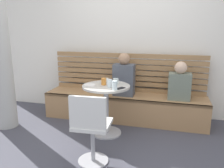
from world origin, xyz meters
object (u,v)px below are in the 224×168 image
(person_child_left, at_px, (180,83))
(cup_espresso_small, at_px, (107,80))
(cafe_table, at_px, (106,100))
(phone_on_table, at_px, (120,88))
(booth_bench, at_px, (124,107))
(white_chair, at_px, (91,127))
(cup_glass_short, at_px, (116,81))
(cup_tumbler_orange, at_px, (104,82))
(plate_small, at_px, (90,85))
(cup_water_clear, at_px, (110,83))
(cup_glass_tall, at_px, (115,85))
(person_adult, at_px, (124,77))

(person_child_left, xyz_separation_m, cup_espresso_small, (-1.08, -0.35, 0.07))
(cafe_table, bearing_deg, phone_on_table, -26.84)
(person_child_left, bearing_deg, booth_bench, 178.32)
(booth_bench, xyz_separation_m, white_chair, (-0.08, -1.41, 0.24))
(white_chair, xyz_separation_m, cup_glass_short, (0.05, 0.93, 0.32))
(person_child_left, relative_size, cup_tumbler_orange, 5.99)
(person_child_left, height_order, plate_small, person_child_left)
(booth_bench, xyz_separation_m, cup_water_clear, (-0.07, -0.68, 0.57))
(cup_espresso_small, relative_size, cup_glass_tall, 0.47)
(person_adult, bearing_deg, cup_glass_tall, -87.01)
(cup_tumbler_orange, distance_m, cup_glass_short, 0.18)
(booth_bench, bearing_deg, cafe_table, -103.13)
(cafe_table, xyz_separation_m, white_chair, (0.06, -0.81, -0.05))
(white_chair, height_order, cup_glass_tall, cup_glass_tall)
(cup_espresso_small, height_order, phone_on_table, cup_espresso_small)
(cup_tumbler_orange, bearing_deg, cup_espresso_small, 94.77)
(booth_bench, relative_size, cup_water_clear, 24.55)
(person_adult, height_order, plate_small, person_adult)
(person_child_left, xyz_separation_m, cup_tumbler_orange, (-1.06, -0.56, 0.09))
(cup_glass_short, xyz_separation_m, plate_small, (-0.34, -0.17, -0.03))
(white_chair, bearing_deg, cup_glass_short, 86.84)
(white_chair, bearing_deg, phone_on_table, 76.09)
(cup_tumbler_orange, relative_size, plate_small, 0.59)
(person_child_left, bearing_deg, white_chair, -124.64)
(white_chair, height_order, person_child_left, person_child_left)
(plate_small, bearing_deg, cup_glass_tall, -19.48)
(person_child_left, distance_m, cup_glass_short, 1.02)
(white_chair, xyz_separation_m, plate_small, (-0.29, 0.76, 0.28))
(cup_water_clear, bearing_deg, cup_glass_tall, -49.45)
(cafe_table, bearing_deg, booth_bench, 76.87)
(cup_water_clear, bearing_deg, cafe_table, 133.34)
(cafe_table, xyz_separation_m, person_child_left, (1.02, 0.57, 0.18))
(phone_on_table, bearing_deg, white_chair, 107.18)
(person_child_left, relative_size, cup_glass_tall, 4.99)
(cup_glass_short, bearing_deg, cup_tumbler_orange, -146.65)
(cup_glass_tall, bearing_deg, person_child_left, 42.42)
(booth_bench, distance_m, cup_water_clear, 0.89)
(person_child_left, xyz_separation_m, cup_glass_tall, (-0.84, -0.77, 0.10))
(cup_espresso_small, distance_m, cup_glass_tall, 0.49)
(cup_glass_short, bearing_deg, cafe_table, -133.28)
(cup_water_clear, bearing_deg, person_adult, 84.85)
(booth_bench, height_order, white_chair, white_chair)
(cup_espresso_small, height_order, cup_water_clear, cup_water_clear)
(person_adult, bearing_deg, cafe_table, -102.83)
(cup_glass_tall, bearing_deg, cafe_table, 131.69)
(booth_bench, xyz_separation_m, plate_small, (-0.37, -0.65, 0.52))
(white_chair, relative_size, cup_glass_short, 10.63)
(booth_bench, relative_size, cup_glass_tall, 22.50)
(cup_water_clear, xyz_separation_m, phone_on_table, (0.16, -0.04, -0.05))
(white_chair, xyz_separation_m, person_child_left, (0.96, 1.39, 0.24))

